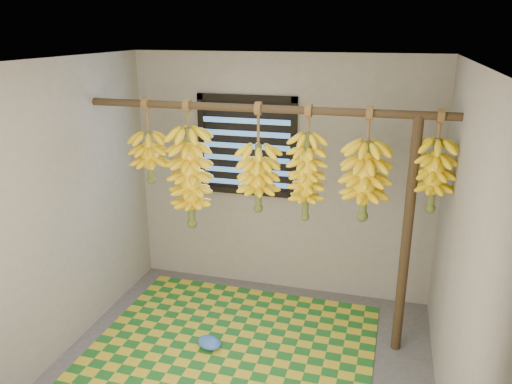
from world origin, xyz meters
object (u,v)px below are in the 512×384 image
(banana_bunch_a, at_px, (150,157))
(banana_bunch_b, at_px, (190,178))
(woven_mat, at_px, (234,344))
(banana_bunch_c, at_px, (258,178))
(banana_bunch_f, at_px, (434,175))
(banana_bunch_d, at_px, (306,177))
(banana_bunch_e, at_px, (365,181))
(support_post, at_px, (406,240))
(plastic_bag, at_px, (209,343))

(banana_bunch_a, xyz_separation_m, banana_bunch_b, (0.37, 0.00, -0.16))
(woven_mat, height_order, banana_bunch_a, banana_bunch_a)
(banana_bunch_b, height_order, banana_bunch_c, same)
(banana_bunch_b, height_order, banana_bunch_f, same)
(banana_bunch_b, relative_size, banana_bunch_f, 1.42)
(banana_bunch_a, distance_m, banana_bunch_b, 0.41)
(banana_bunch_d, bearing_deg, banana_bunch_c, 180.00)
(banana_bunch_f, bearing_deg, banana_bunch_a, 180.00)
(woven_mat, relative_size, banana_bunch_c, 2.58)
(banana_bunch_a, bearing_deg, banana_bunch_e, 0.00)
(woven_mat, height_order, banana_bunch_e, banana_bunch_e)
(banana_bunch_b, distance_m, banana_bunch_e, 1.48)
(banana_bunch_d, relative_size, banana_bunch_f, 1.21)
(banana_bunch_a, bearing_deg, banana_bunch_c, 0.00)
(support_post, relative_size, banana_bunch_b, 1.79)
(support_post, height_order, banana_bunch_f, banana_bunch_f)
(banana_bunch_c, relative_size, banana_bunch_d, 0.96)
(banana_bunch_b, height_order, banana_bunch_e, same)
(support_post, relative_size, woven_mat, 0.85)
(banana_bunch_d, distance_m, banana_bunch_e, 0.46)
(banana_bunch_d, height_order, banana_bunch_f, same)
(plastic_bag, bearing_deg, woven_mat, 31.00)
(plastic_bag, bearing_deg, support_post, 15.75)
(plastic_bag, distance_m, banana_bunch_b, 1.42)
(support_post, xyz_separation_m, banana_bunch_e, (-0.36, 0.00, 0.47))
(woven_mat, xyz_separation_m, banana_bunch_e, (0.99, 0.32, 1.46))
(banana_bunch_b, xyz_separation_m, banana_bunch_e, (1.47, 0.00, 0.09))
(woven_mat, height_order, banana_bunch_f, banana_bunch_f)
(plastic_bag, distance_m, banana_bunch_e, 1.89)
(plastic_bag, distance_m, banana_bunch_a, 1.68)
(support_post, bearing_deg, banana_bunch_c, 180.00)
(support_post, bearing_deg, woven_mat, -166.61)
(support_post, xyz_separation_m, woven_mat, (-1.35, -0.32, -0.99))
(banana_bunch_a, xyz_separation_m, banana_bunch_e, (1.85, 0.00, -0.06))
(plastic_bag, xyz_separation_m, banana_bunch_f, (1.69, 0.43, 1.50))
(banana_bunch_d, relative_size, banana_bunch_e, 1.06)
(woven_mat, distance_m, banana_bunch_f, 2.18)
(banana_bunch_d, xyz_separation_m, banana_bunch_e, (0.46, 0.00, 0.01))
(plastic_bag, height_order, banana_bunch_b, banana_bunch_b)
(banana_bunch_a, height_order, banana_bunch_f, same)
(plastic_bag, distance_m, banana_bunch_d, 1.64)
(banana_bunch_f, bearing_deg, woven_mat, -167.91)
(banana_bunch_b, distance_m, banana_bunch_c, 0.61)
(woven_mat, distance_m, banana_bunch_b, 1.49)
(plastic_bag, xyz_separation_m, banana_bunch_b, (-0.29, 0.43, 1.32))
(banana_bunch_a, bearing_deg, banana_bunch_d, 0.00)
(banana_bunch_b, distance_m, banana_bunch_d, 1.02)
(banana_bunch_e, bearing_deg, woven_mat, -162.09)
(banana_bunch_e, bearing_deg, banana_bunch_f, 0.00)
(support_post, xyz_separation_m, banana_bunch_b, (-1.83, 0.00, 0.37))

